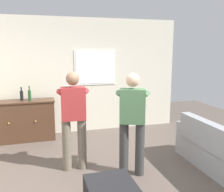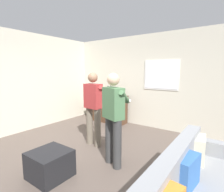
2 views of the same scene
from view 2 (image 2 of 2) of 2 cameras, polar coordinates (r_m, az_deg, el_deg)
The scene contains 9 objects.
ground at distance 3.67m, azimuth -7.92°, elevation -19.72°, with size 10.40×10.40×0.00m, color brown.
wall_back_with_window at distance 5.49m, azimuth 11.43°, elevation 4.76°, with size 5.20×0.15×2.80m.
wall_side_left at distance 5.46m, azimuth -28.97°, elevation 3.84°, with size 0.12×5.20×2.80m, color beige.
sideboard_cabinet at distance 5.96m, azimuth -1.66°, elevation -3.98°, with size 1.42×0.49×0.92m.
bottle_wine_green at distance 5.76m, azimuth -0.38°, elevation 1.45°, with size 0.07×0.07×0.33m.
bottle_liquor_amber at distance 5.92m, azimuth -1.32°, elevation 1.58°, with size 0.07×0.07×0.30m.
ottoman at distance 3.20m, azimuth -19.59°, elevation -20.22°, with size 0.59×0.59×0.43m, color black.
person_standing_left at distance 4.00m, azimuth -6.04°, elevation -3.09°, with size 0.56×0.49×1.68m.
person_standing_right at distance 3.12m, azimuth 0.57°, elevation -6.24°, with size 0.52×0.52×1.68m.
Camera 2 is at (2.26, -2.33, 1.71)m, focal length 28.00 mm.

